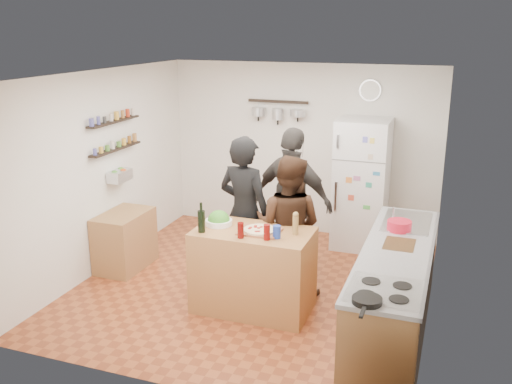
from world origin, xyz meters
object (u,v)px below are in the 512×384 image
at_px(person_left, 245,212).
at_px(counter_run, 394,293).
at_px(prep_island, 253,270).
at_px(wine_bottle, 201,221).
at_px(skillet, 367,300).
at_px(side_table, 125,240).
at_px(salad_bowl, 219,222).
at_px(fridge, 361,184).
at_px(red_bowl, 399,226).
at_px(pepper_mill, 295,225).
at_px(person_center, 288,226).
at_px(person_back, 293,202).
at_px(wall_clock, 370,90).
at_px(salt_canister, 277,232).

bearing_deg(person_left, counter_run, 174.37).
bearing_deg(prep_island, counter_run, -1.27).
distance_m(prep_island, wine_bottle, 0.79).
distance_m(skillet, side_table, 3.81).
distance_m(salad_bowl, counter_run, 1.99).
bearing_deg(prep_island, skillet, -41.64).
height_order(prep_island, salad_bowl, salad_bowl).
bearing_deg(fridge, red_bowl, -68.25).
bearing_deg(pepper_mill, person_center, 115.40).
bearing_deg(skillet, counter_run, 85.31).
bearing_deg(person_back, person_center, 116.85).
height_order(pepper_mill, skillet, pepper_mill).
bearing_deg(salad_bowl, side_table, 163.69).
distance_m(prep_island, person_center, 0.66).
bearing_deg(prep_island, salad_bowl, 173.21).
bearing_deg(person_center, wall_clock, -100.66).
distance_m(prep_island, person_back, 1.20).
bearing_deg(red_bowl, prep_island, -160.64).
bearing_deg(person_center, person_back, -75.01).
height_order(salad_bowl, wine_bottle, wine_bottle).
bearing_deg(person_back, prep_island, 99.30).
height_order(person_center, skillet, person_center).
height_order(person_back, side_table, person_back).
height_order(pepper_mill, counter_run, pepper_mill).
relative_size(salt_canister, red_bowl, 0.52).
relative_size(person_left, fridge, 1.01).
relative_size(salt_canister, wall_clock, 0.45).
bearing_deg(red_bowl, person_left, 178.80).
distance_m(prep_island, red_bowl, 1.63).
bearing_deg(salad_bowl, person_left, 77.54).
relative_size(person_left, counter_run, 0.69).
height_order(person_left, red_bowl, person_left).
xyz_separation_m(person_left, skillet, (1.72, -1.80, 0.03)).
height_order(prep_island, side_table, prep_island).
distance_m(pepper_mill, person_center, 0.53).
bearing_deg(salad_bowl, red_bowl, 13.83).
relative_size(salad_bowl, side_table, 0.36).
distance_m(person_back, skillet, 2.69).
distance_m(person_center, side_table, 2.22).
distance_m(pepper_mill, red_bowl, 1.11).
xyz_separation_m(person_left, person_back, (0.42, 0.55, 0.01)).
relative_size(prep_island, person_back, 0.68).
xyz_separation_m(salt_canister, person_back, (-0.19, 1.22, -0.06)).
xyz_separation_m(counter_run, wall_clock, (-0.75, 2.63, 1.70)).
distance_m(person_center, skillet, 2.11).
height_order(wine_bottle, fridge, fridge).
xyz_separation_m(red_bowl, wall_clock, (-0.70, 2.08, 1.18)).
xyz_separation_m(salad_bowl, side_table, (-1.51, 0.44, -0.57)).
relative_size(prep_island, side_table, 1.56).
height_order(person_center, red_bowl, person_center).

